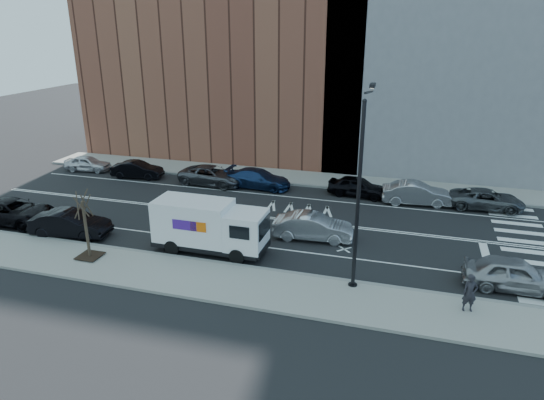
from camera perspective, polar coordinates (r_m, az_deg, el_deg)
The scene contains 24 objects.
ground at distance 31.93m, azimuth -1.34°, elevation -2.00°, with size 120.00×120.00×0.00m, color black.
sidewalk_near at distance 24.49m, azimuth -7.66°, elevation -9.30°, with size 44.00×3.60×0.15m, color gray.
sidewalk_far at distance 39.88m, azimuth 2.49°, elevation 2.69°, with size 44.00×3.60×0.15m, color gray.
curb_near at distance 25.93m, azimuth -6.06°, elevation -7.43°, with size 44.00×0.25×0.17m, color gray.
curb_far at distance 38.22m, azimuth 1.84°, elevation 1.93°, with size 44.00×0.25×0.17m, color gray.
crosswalk at distance 31.41m, azimuth 27.83°, elevation -4.86°, with size 3.00×14.00×0.01m, color white, non-canonical shape.
road_markings at distance 31.93m, azimuth -1.34°, elevation -1.99°, with size 40.00×8.60×0.01m, color white, non-canonical shape.
bldg_brick at distance 46.96m, azimuth -5.21°, elevation 18.83°, with size 26.00×10.00×22.00m, color brown.
bldg_concrete at distance 43.86m, azimuth 21.60°, elevation 20.12°, with size 20.00×10.00×26.00m, color slate.
streetlight at distance 22.45m, azimuth 10.34°, elevation 1.75°, with size 0.44×4.02×9.34m.
street_tree at distance 27.56m, azimuth -20.94°, elevation -3.85°, with size 1.20×1.20×3.75m.
fedex_van at distance 26.91m, azimuth -7.41°, elevation -3.03°, with size 6.38×2.32×2.90m.
far_parked_a at distance 44.58m, azimuth -20.87°, elevation 4.05°, with size 1.57×3.91×1.33m, color silver.
far_parked_b at distance 41.30m, azimuth -15.56°, elevation 3.46°, with size 1.46×4.17×1.38m, color black.
far_parked_c at distance 38.43m, azimuth -7.06°, elevation 2.89°, with size 2.42×5.25×1.46m, color #4C4E54.
far_parked_d at distance 37.35m, azimuth -1.62°, elevation 2.53°, with size 2.05×5.04×1.46m, color navy.
far_parked_e at distance 36.07m, azimuth 10.05°, elevation 1.58°, with size 1.74×4.31×1.47m, color black.
far_parked_f at distance 35.42m, azimuth 16.64°, elevation 0.75°, with size 1.65×4.74×1.56m, color #A1A1A6.
far_parked_g at distance 36.20m, azimuth 23.96°, elevation 0.07°, with size 2.25×4.87×1.35m, color #4B4F53.
driving_sedan at distance 28.57m, azimuth 4.85°, elevation -3.15°, with size 1.63×4.66×1.54m, color #B4B5B9.
near_parked_rear_a at distance 31.27m, azimuth -22.64°, elevation -2.59°, with size 1.65×4.72×1.56m, color black.
near_parked_rear_b at distance 34.80m, azimuth -28.15°, elevation -1.21°, with size 2.58×5.59×1.55m, color black.
near_parked_front at distance 25.99m, azimuth 26.64°, elevation -7.81°, with size 1.88×4.68×1.59m, color #9D9DA1.
pedestrian at distance 23.05m, azimuth 22.26°, elevation -10.09°, with size 0.63×0.42×1.74m, color #232127.
Camera 1 is at (9.03, -28.15, 12.06)m, focal length 32.00 mm.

